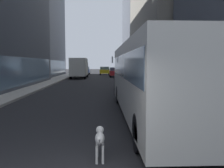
# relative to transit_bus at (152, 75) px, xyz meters

# --- Properties ---
(ground_plane) EXTENTS (120.00, 120.00, 0.00)m
(ground_plane) POSITION_rel_transit_bus_xyz_m (-2.80, 28.23, -1.78)
(ground_plane) COLOR #232326
(sidewalk_left) EXTENTS (2.40, 110.00, 0.15)m
(sidewalk_left) POSITION_rel_transit_bus_xyz_m (-8.50, 28.23, -1.70)
(sidewalk_left) COLOR #ADA89E
(sidewalk_left) RESTS_ON ground
(sidewalk_right) EXTENTS (2.40, 110.00, 0.15)m
(sidewalk_right) POSITION_rel_transit_bus_xyz_m (2.90, 28.23, -1.70)
(sidewalk_right) COLOR #ADA89E
(sidewalk_right) RESTS_ON ground
(building_left_far) EXTENTS (8.51, 22.10, 21.51)m
(building_left_far) POSITION_rel_transit_bus_xyz_m (-14.70, 35.21, 8.97)
(building_left_far) COLOR slate
(building_left_far) RESTS_ON ground
(building_right_mid) EXTENTS (11.32, 23.86, 18.23)m
(building_right_mid) POSITION_rel_transit_bus_xyz_m (9.10, 26.43, 7.33)
(building_right_mid) COLOR gray
(building_right_mid) RESTS_ON ground
(building_right_far) EXTENTS (11.19, 19.25, 25.22)m
(building_right_far) POSITION_rel_transit_bus_xyz_m (9.10, 48.70, 10.83)
(building_right_far) COLOR #4C515B
(building_right_far) RESTS_ON ground
(transit_bus) EXTENTS (2.78, 11.53, 3.05)m
(transit_bus) POSITION_rel_transit_bus_xyz_m (0.00, 0.00, 0.00)
(transit_bus) COLOR silver
(transit_bus) RESTS_ON ground
(car_grey_wagon) EXTENTS (1.94, 4.78, 1.62)m
(car_grey_wagon) POSITION_rel_transit_bus_xyz_m (0.00, 9.26, -0.95)
(car_grey_wagon) COLOR slate
(car_grey_wagon) RESTS_ON ground
(car_yellow_taxi) EXTENTS (1.95, 4.60, 1.62)m
(car_yellow_taxi) POSITION_rel_transit_bus_xyz_m (-1.60, 38.97, -0.95)
(car_yellow_taxi) COLOR yellow
(car_yellow_taxi) RESTS_ON ground
(car_red_coupe) EXTENTS (1.72, 4.42, 1.62)m
(car_red_coupe) POSITION_rel_transit_bus_xyz_m (0.00, 30.59, -0.96)
(car_red_coupe) COLOR red
(car_red_coupe) RESTS_ON ground
(car_blue_hatchback) EXTENTS (1.77, 4.66, 1.62)m
(car_blue_hatchback) POSITION_rel_transit_bus_xyz_m (-5.60, 40.94, -0.95)
(car_blue_hatchback) COLOR #4C6BB7
(car_blue_hatchback) RESTS_ON ground
(box_truck) EXTENTS (2.30, 7.50, 3.05)m
(box_truck) POSITION_rel_transit_bus_xyz_m (-5.60, 27.61, -0.11)
(box_truck) COLOR silver
(box_truck) RESTS_ON ground
(dalmatian_dog) EXTENTS (0.22, 0.96, 0.72)m
(dalmatian_dog) POSITION_rel_transit_bus_xyz_m (-2.16, -4.59, -1.26)
(dalmatian_dog) COLOR white
(dalmatian_dog) RESTS_ON ground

